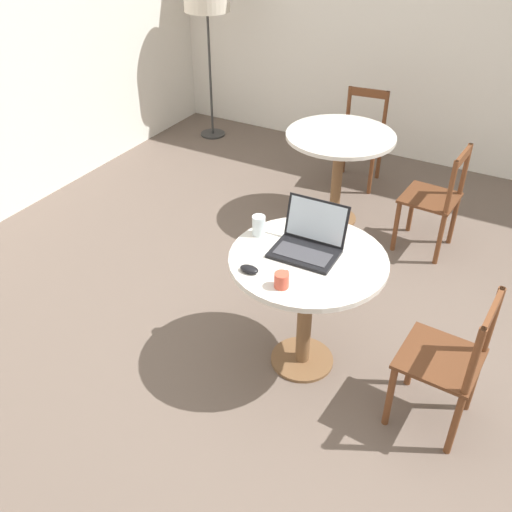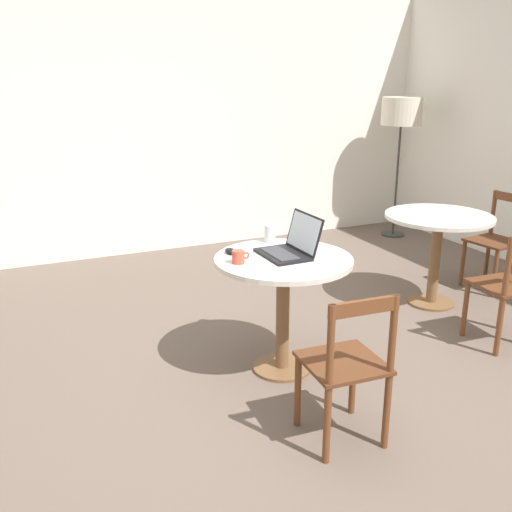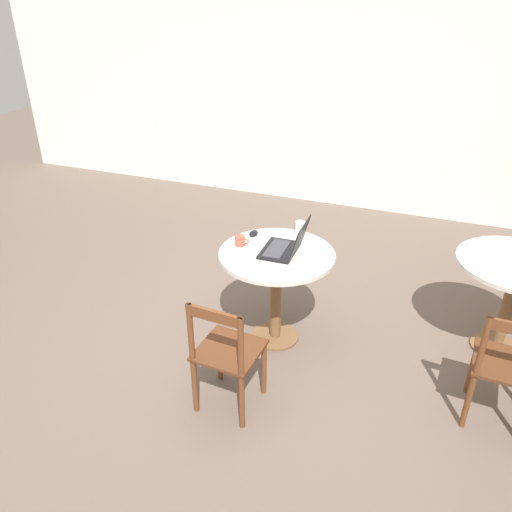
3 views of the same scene
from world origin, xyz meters
The scene contains 12 objects.
ground_plane centered at (0.00, 0.00, 0.00)m, with size 16.00×16.00×0.00m, color #66564C.
wall_back centered at (0.00, 3.23, 1.35)m, with size 9.40×0.06×2.70m.
cafe_table_near centered at (0.13, 0.36, 0.60)m, with size 0.83×0.83×0.74m.
cafe_table_mid centered at (1.74, 0.83, 0.60)m, with size 0.83×0.83×0.74m.
chair_near_front centered at (0.09, -0.44, 0.42)m, with size 0.40×0.40×0.82m.
chair_mid_front centered at (1.69, 0.04, 0.42)m, with size 0.40×0.40×0.82m.
chair_mid_right centered at (2.49, 0.92, 0.42)m, with size 0.42×0.42×0.82m.
floor_lamp centered at (2.74, 2.66, 1.37)m, with size 0.44×0.44×1.56m.
laptop centered at (0.19, 0.39, 0.79)m, with size 0.31×0.35×0.24m.
mouse centered at (-0.13, 0.56, 0.76)m, with size 0.06×0.10×0.03m.
mug centered at (-0.15, 0.37, 0.78)m, with size 0.11×0.07×0.08m.
drinking_glass centered at (0.20, 0.69, 0.80)m, with size 0.07×0.07×0.11m.
Camera 2 is at (-1.35, -2.53, 1.79)m, focal length 40.00 mm.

